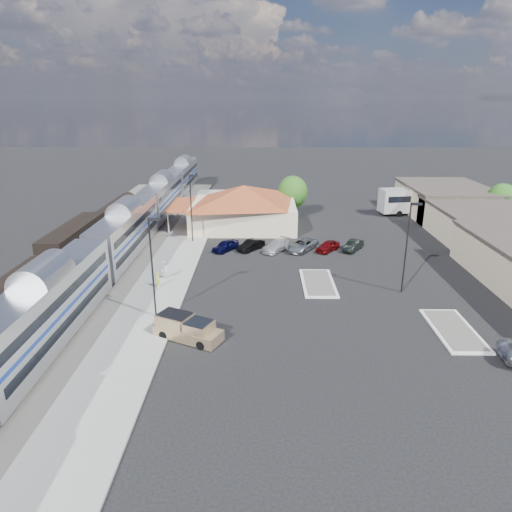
{
  "coord_description": "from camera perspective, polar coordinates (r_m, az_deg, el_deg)",
  "views": [
    {
      "loc": [
        -1.81,
        -41.59,
        18.12
      ],
      "look_at": [
        -2.42,
        2.56,
        2.8
      ],
      "focal_mm": 32.0,
      "sensor_mm": 36.0,
      "label": 1
    }
  ],
  "objects": [
    {
      "name": "traffic_island_north",
      "position": [
        41.27,
        23.49,
        -8.48
      ],
      "size": [
        3.3,
        7.5,
        0.21
      ],
      "color": "silver",
      "rests_on": "ground"
    },
    {
      "name": "tree_depot",
      "position": [
        73.12,
        4.59,
        7.96
      ],
      "size": [
        4.71,
        4.71,
        6.63
      ],
      "color": "#382314",
      "rests_on": "ground"
    },
    {
      "name": "parked_car_e",
      "position": [
        57.54,
        8.97,
        1.22
      ],
      "size": [
        3.63,
        3.94,
        1.31
      ],
      "primitive_type": "imported",
      "rotation": [
        0.0,
        0.0,
        -0.69
      ],
      "color": "maroon",
      "rests_on": "ground"
    },
    {
      "name": "lamp_plat_n",
      "position": [
        59.69,
        -8.05,
        6.58
      ],
      "size": [
        1.08,
        0.25,
        9.0
      ],
      "color": "black",
      "rests_on": "ground"
    },
    {
      "name": "parked_car_d",
      "position": [
        57.43,
        5.77,
        1.38
      ],
      "size": [
        4.77,
        5.51,
        1.41
      ],
      "primitive_type": "imported",
      "rotation": [
        0.0,
        0.0,
        -0.59
      ],
      "color": "gray",
      "rests_on": "ground"
    },
    {
      "name": "traffic_island_south",
      "position": [
        47.53,
        7.76,
        -3.33
      ],
      "size": [
        3.3,
        7.5,
        0.21
      ],
      "color": "silver",
      "rests_on": "ground"
    },
    {
      "name": "railbed",
      "position": [
        56.16,
        -19.24,
        -0.74
      ],
      "size": [
        16.0,
        100.0,
        0.12
      ],
      "primitive_type": "cube",
      "color": "#4C4944",
      "rests_on": "ground"
    },
    {
      "name": "station_depot",
      "position": [
        67.34,
        -1.58,
        6.27
      ],
      "size": [
        18.35,
        12.24,
        6.2
      ],
      "color": "#C5B290",
      "rests_on": "ground"
    },
    {
      "name": "freight_cars",
      "position": [
        58.06,
        -21.73,
        1.55
      ],
      "size": [
        2.8,
        46.0,
        4.0
      ],
      "color": "black",
      "rests_on": "ground"
    },
    {
      "name": "coach_bus",
      "position": [
        79.88,
        19.76,
        6.7
      ],
      "size": [
        13.57,
        5.11,
        4.26
      ],
      "rotation": [
        0.0,
        0.0,
        1.74
      ],
      "color": "silver",
      "rests_on": "ground"
    },
    {
      "name": "passenger_train",
      "position": [
        56.56,
        -15.89,
        2.75
      ],
      "size": [
        3.0,
        104.0,
        5.55
      ],
      "color": "silver",
      "rests_on": "ground"
    },
    {
      "name": "pickup_truck",
      "position": [
        36.8,
        -8.49,
        -9.0
      ],
      "size": [
        5.8,
        4.18,
        1.89
      ],
      "rotation": [
        0.0,
        0.0,
        1.12
      ],
      "color": "tan",
      "rests_on": "ground"
    },
    {
      "name": "parked_car_c",
      "position": [
        56.97,
        2.59,
        1.27
      ],
      "size": [
        4.13,
        4.84,
        1.33
      ],
      "primitive_type": "imported",
      "rotation": [
        0.0,
        0.0,
        -0.6
      ],
      "color": "silver",
      "rests_on": "ground"
    },
    {
      "name": "lamp_plat_s",
      "position": [
        38.9,
        -12.78,
        -0.54
      ],
      "size": [
        1.08,
        0.25,
        9.0
      ],
      "color": "black",
      "rests_on": "ground"
    },
    {
      "name": "parked_car_b",
      "position": [
        57.24,
        -0.62,
        1.38
      ],
      "size": [
        3.59,
        4.02,
        1.32
      ],
      "primitive_type": "imported",
      "rotation": [
        0.0,
        0.0,
        -0.67
      ],
      "color": "black",
      "rests_on": "ground"
    },
    {
      "name": "parked_car_f",
      "position": [
        58.36,
        12.04,
        1.28
      ],
      "size": [
        3.25,
        4.05,
        1.29
      ],
      "primitive_type": "imported",
      "rotation": [
        0.0,
        0.0,
        -0.56
      ],
      "color": "black",
      "rests_on": "ground"
    },
    {
      "name": "tree_east_c",
      "position": [
        77.83,
        28.35,
        6.22
      ],
      "size": [
        4.41,
        4.41,
        6.21
      ],
      "color": "#382314",
      "rests_on": "ground"
    },
    {
      "name": "ground",
      "position": [
        45.4,
        3.02,
        -4.41
      ],
      "size": [
        280.0,
        280.0,
        0.0
      ],
      "primitive_type": "plane",
      "color": "black",
      "rests_on": "ground"
    },
    {
      "name": "parked_car_a",
      "position": [
        57.12,
        -3.84,
        1.31
      ],
      "size": [
        3.61,
        4.14,
        1.35
      ],
      "primitive_type": "imported",
      "rotation": [
        0.0,
        0.0,
        -0.62
      ],
      "color": "#0B0C38",
      "rests_on": "ground"
    },
    {
      "name": "platform",
      "position": [
        51.9,
        -10.59,
        -1.53
      ],
      "size": [
        5.5,
        92.0,
        0.18
      ],
      "primitive_type": "cube",
      "color": "gray",
      "rests_on": "ground"
    },
    {
      "name": "person_a",
      "position": [
        46.59,
        -12.17,
        -2.88
      ],
      "size": [
        0.45,
        0.63,
        1.64
      ],
      "primitive_type": "imported",
      "rotation": [
        0.0,
        0.0,
        1.47
      ],
      "color": "#C3CD40",
      "rests_on": "platform"
    },
    {
      "name": "lamp_lot",
      "position": [
        45.68,
        18.49,
        1.87
      ],
      "size": [
        1.08,
        0.25,
        9.0
      ],
      "color": "black",
      "rests_on": "ground"
    },
    {
      "name": "buildings_east",
      "position": [
        65.28,
        27.96,
        2.82
      ],
      "size": [
        14.4,
        51.4,
        4.8
      ],
      "color": "#C6B28C",
      "rests_on": "ground"
    },
    {
      "name": "person_b",
      "position": [
        48.63,
        -11.38,
        -1.73
      ],
      "size": [
        1.01,
        1.11,
        1.87
      ],
      "primitive_type": "imported",
      "rotation": [
        0.0,
        0.0,
        -1.17
      ],
      "color": "white",
      "rests_on": "platform"
    }
  ]
}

